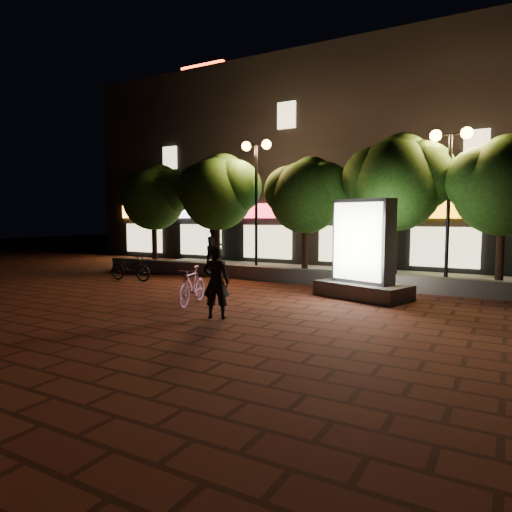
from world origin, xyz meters
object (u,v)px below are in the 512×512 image
Objects in this scene: tree_mid at (307,193)px; tree_right at (398,180)px; street_lamp_left at (256,173)px; scooter_pink at (192,286)px; rider at (216,282)px; scooter_parked at (130,268)px; ad_kiosk at (363,258)px; tree_far_right at (506,182)px; tree_left at (219,190)px; street_lamp_right at (450,166)px; tree_far_left at (155,195)px; pedestrian at (214,246)px.

tree_right is at bearing 0.00° from tree_mid.
scooter_pink is at bearing -75.95° from street_lamp_left.
scooter_pink is 1.77m from rider.
scooter_parked is (-4.70, 2.48, -0.04)m from scooter_pink.
ad_kiosk is 8.36m from scooter_parked.
scooter_pink is at bearing -120.79° from tree_right.
street_lamp_left is at bearing -178.24° from tree_far_right.
ad_kiosk is 1.71× the size of scooter_pink.
tree_left is 7.86m from scooter_pink.
tree_far_right is at bearing -0.00° from tree_left.
scooter_parked is (-1.22, -3.93, -2.98)m from tree_left.
tree_mid is at bearing -0.00° from tree_left.
street_lamp_right is at bearing 57.45° from ad_kiosk.
tree_far_left reaches higher than ad_kiosk.
tree_mid is 2.67× the size of scooter_pink.
pedestrian is (-11.52, 1.10, -2.39)m from tree_far_right.
scooter_pink is 0.96× the size of scooter_parked.
scooter_parked is at bearing -161.46° from tree_far_right.
street_lamp_right is at bearing 0.00° from street_lamp_left.
tree_right is 4.01m from ad_kiosk.
tree_far_left is 3.51m from tree_left.
tree_far_left is at bearing -180.00° from tree_far_right.
tree_right is at bearing 0.00° from tree_far_left.
tree_right is 3.01× the size of scooter_pink.
street_lamp_right reaches higher than ad_kiosk.
tree_mid reaches higher than rider.
tree_far_right is 2.71× the size of scooter_parked.
tree_right is 8.23m from rider.
rider is (-2.38, -7.39, -2.73)m from tree_right.
street_lamp_left is at bearing -90.55° from rider.
ad_kiosk is 9.17m from pedestrian.
tree_left reaches higher than tree_far_right.
rider is at bearing -82.85° from tree_mid.
tree_mid is 2.52× the size of pedestrian.
tree_mid is 4.90m from ad_kiosk.
street_lamp_left is at bearing -100.41° from pedestrian.
tree_left is 1.09× the size of tree_mid.
ad_kiosk is (-1.87, -2.92, -2.76)m from street_lamp_right.
street_lamp_right reaches higher than tree_mid.
scooter_parked is (-6.14, 3.46, -0.37)m from rider.
tree_mid is 0.90× the size of street_lamp_right.
tree_right is at bearing -83.33° from pedestrian.
rider is at bearing -123.92° from scooter_parked.
ad_kiosk is at bearing -45.93° from tree_mid.
tree_far_left is 11.26m from ad_kiosk.
scooter_pink is (-3.60, -3.22, -0.63)m from ad_kiosk.
tree_far_left is 12.47m from street_lamp_right.
ad_kiosk is 4.74m from rider.
pedestrian reaches higher than rider.
tree_far_right is at bearing 1.76° from street_lamp_left.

